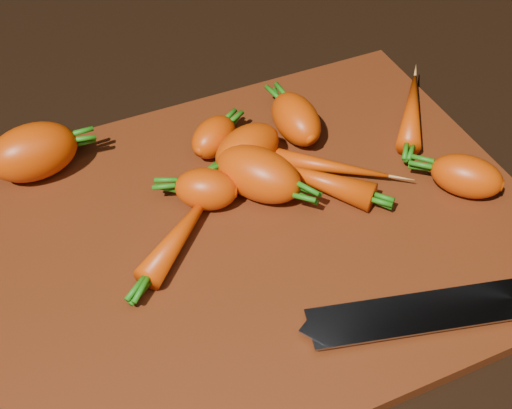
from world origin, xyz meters
name	(u,v)px	position (x,y,z in m)	size (l,w,h in m)	color
ground	(260,238)	(0.00, 0.00, -0.01)	(2.00, 2.00, 0.01)	black
cutting_board	(260,230)	(0.00, 0.00, 0.01)	(0.50, 0.40, 0.01)	#50200C
carrot_0	(33,152)	(-0.17, 0.15, 0.04)	(0.09, 0.06, 0.06)	#D13B00
carrot_1	(206,189)	(-0.03, 0.05, 0.03)	(0.06, 0.04, 0.04)	#D13B00
carrot_2	(258,174)	(0.02, 0.04, 0.04)	(0.09, 0.05, 0.05)	#D13B00
carrot_3	(296,119)	(0.09, 0.10, 0.03)	(0.07, 0.04, 0.04)	#D13B00
carrot_4	(247,150)	(0.02, 0.08, 0.03)	(0.07, 0.05, 0.05)	#D13B00
carrot_5	(214,137)	(0.00, 0.11, 0.03)	(0.06, 0.04, 0.04)	#D13B00
carrot_6	(467,176)	(0.19, -0.04, 0.03)	(0.07, 0.04, 0.04)	#D13B00
carrot_7	(412,110)	(0.21, 0.07, 0.02)	(0.12, 0.03, 0.03)	#D13B00
carrot_8	(322,165)	(0.08, 0.04, 0.02)	(0.13, 0.02, 0.02)	#D13B00
carrot_9	(318,180)	(0.07, 0.02, 0.03)	(0.11, 0.03, 0.03)	#D13B00
carrot_10	(182,231)	(-0.07, 0.01, 0.02)	(0.12, 0.03, 0.03)	#D13B00
knife	(463,306)	(0.11, -0.16, 0.02)	(0.34, 0.11, 0.02)	gray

